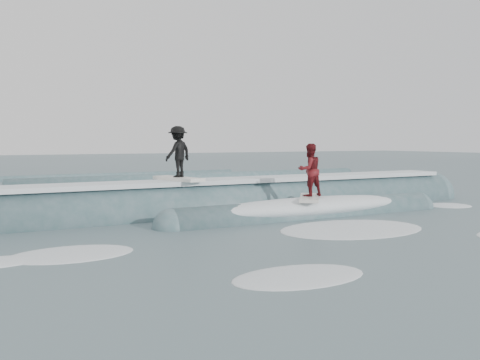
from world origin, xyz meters
TOP-DOWN VIEW (x-y plane):
  - ground at (0.00, 0.00)m, footprint 160.00×160.00m
  - breaking_wave at (0.32, 4.00)m, footprint 20.65×3.79m
  - surfer_black at (-1.61, 4.40)m, footprint 1.16×2.07m
  - surfer_red at (1.72, 2.20)m, footprint 1.64×1.93m
  - whitewater at (0.05, -0.79)m, footprint 16.71×7.00m
  - far_swells at (-1.39, 17.65)m, footprint 38.11×8.65m

SIDE VIEW (x-z plane):
  - ground at x=0.00m, z-range 0.00..0.00m
  - whitewater at x=0.05m, z-range -0.05..0.05m
  - far_swells at x=-1.39m, z-range -0.40..0.40m
  - breaking_wave at x=0.32m, z-range -0.96..1.06m
  - surfer_red at x=1.72m, z-range 0.47..2.15m
  - surfer_black at x=-1.61m, z-range 1.04..2.70m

